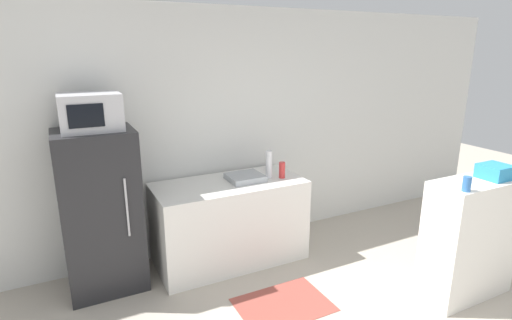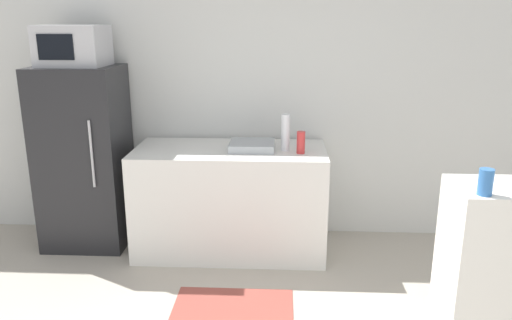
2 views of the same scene
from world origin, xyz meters
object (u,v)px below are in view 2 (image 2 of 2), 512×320
object	(u,v)px
bottle_short	(301,142)
jar	(486,182)
bottle_tall	(285,133)
microwave	(73,46)
refrigerator	(84,158)

from	to	relation	value
bottle_short	jar	bearing A→B (deg)	-63.62
bottle_tall	jar	xyz separation A→B (m)	(0.88, -1.62, 0.14)
microwave	bottle_short	size ratio (longest dim) A/B	2.90
bottle_tall	bottle_short	xyz separation A→B (m)	(0.12, -0.07, -0.06)
refrigerator	microwave	world-z (taller)	microwave
microwave	jar	size ratio (longest dim) A/B	4.04
refrigerator	bottle_short	size ratio (longest dim) A/B	8.82
refrigerator	jar	world-z (taller)	refrigerator
jar	refrigerator	bearing A→B (deg)	145.78
bottle_short	refrigerator	bearing A→B (deg)	173.97
microwave	bottle_tall	xyz separation A→B (m)	(1.66, -0.12, -0.65)
bottle_tall	bottle_short	bearing A→B (deg)	-31.16
bottle_short	jar	world-z (taller)	jar
microwave	bottle_tall	world-z (taller)	microwave
refrigerator	jar	size ratio (longest dim) A/B	12.28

